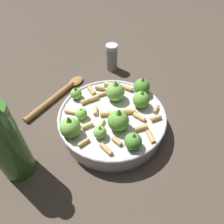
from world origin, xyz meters
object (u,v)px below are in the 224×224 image
pepper_shaker (112,57)px  wooden_spoon (60,94)px  cooking_pan (112,119)px  olive_oil_bottle (4,142)px

pepper_shaker → wooden_spoon: pepper_shaker is taller
pepper_shaker → wooden_spoon: bearing=-145.9°
cooking_pan → pepper_shaker: 0.25m
wooden_spoon → cooking_pan: bearing=-45.3°
pepper_shaker → wooden_spoon: (-0.17, -0.11, -0.04)m
wooden_spoon → pepper_shaker: bearing=34.1°
pepper_shaker → olive_oil_bottle: size_ratio=0.37×
cooking_pan → wooden_spoon: bearing=134.7°
pepper_shaker → olive_oil_bottle: (-0.24, -0.34, 0.05)m
cooking_pan → pepper_shaker: cooking_pan is taller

